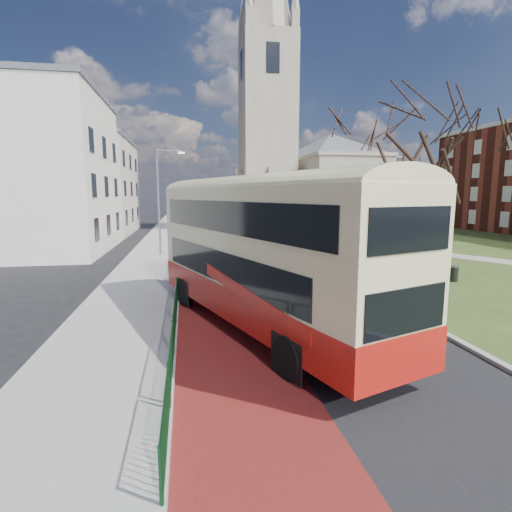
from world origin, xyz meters
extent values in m
plane|color=black|center=(0.00, 0.00, 0.00)|extent=(160.00, 160.00, 0.00)
cube|color=black|center=(1.50, 20.00, 0.01)|extent=(9.00, 120.00, 0.01)
cube|color=#591414|center=(-1.20, 20.00, 0.01)|extent=(3.40, 120.00, 0.01)
cube|color=gray|center=(-5.00, 20.00, 0.06)|extent=(4.00, 120.00, 0.12)
cube|color=#999993|center=(-3.00, 20.00, 0.07)|extent=(0.25, 120.00, 0.13)
cube|color=#999993|center=(6.10, 22.00, 0.07)|extent=(0.25, 80.00, 0.13)
cube|color=#314619|center=(26.00, 22.00, 0.02)|extent=(40.00, 80.00, 0.04)
cylinder|color=#0C381A|center=(-2.95, 4.00, 1.10)|extent=(0.04, 24.00, 0.04)
cylinder|color=#0C381A|center=(-2.95, 4.00, 0.15)|extent=(0.04, 24.00, 0.04)
cube|color=gray|center=(8.00, 38.00, 12.00)|extent=(6.50, 6.50, 24.00)
cone|color=gray|center=(5.27, 40.73, 27.80)|extent=(1.10, 1.10, 3.60)
cone|color=gray|center=(10.73, 40.73, 27.80)|extent=(1.10, 1.10, 3.60)
cube|color=gray|center=(16.50, 38.00, 4.50)|extent=(9.00, 18.00, 9.00)
pyramid|color=#565960|center=(16.50, 38.00, 12.60)|extent=(9.00, 18.00, 3.60)
cube|color=silver|center=(-14.00, 22.00, 6.25)|extent=(10.00, 14.00, 12.50)
cube|color=#565960|center=(-14.00, 22.00, 12.75)|extent=(10.30, 14.30, 0.50)
cube|color=#BBB49E|center=(-14.00, 38.00, 5.50)|extent=(10.00, 16.00, 11.00)
cube|color=#565960|center=(-14.00, 38.00, 11.25)|extent=(10.30, 16.30, 0.50)
cylinder|color=gray|center=(-4.50, 18.00, 4.12)|extent=(0.16, 0.16, 8.00)
cylinder|color=gray|center=(-3.60, 18.00, 8.02)|extent=(1.80, 0.10, 0.10)
cube|color=silver|center=(-2.70, 18.00, 7.87)|extent=(0.50, 0.18, 0.12)
cube|color=#A2150F|center=(0.08, -0.07, 1.16)|extent=(6.89, 12.71, 1.13)
cube|color=beige|center=(0.08, -0.07, 3.36)|extent=(6.84, 12.64, 3.29)
cube|color=black|center=(-1.38, -0.22, 2.35)|extent=(3.47, 9.65, 1.08)
cube|color=black|center=(1.31, 0.73, 2.35)|extent=(3.47, 9.65, 1.08)
cube|color=black|center=(-1.26, -0.54, 4.04)|extent=(3.81, 10.59, 1.02)
cube|color=black|center=(1.42, 0.41, 4.04)|extent=(3.81, 10.59, 1.02)
cube|color=black|center=(-2.00, 5.78, 2.35)|extent=(2.42, 0.93, 1.19)
cube|color=black|center=(-2.00, 5.78, 4.04)|extent=(2.42, 0.93, 1.02)
cube|color=orange|center=(-2.00, 5.78, 4.69)|extent=(1.94, 0.77, 0.34)
cylinder|color=black|center=(-2.59, 3.48, 0.59)|extent=(0.71, 1.22, 1.18)
cylinder|color=black|center=(-0.09, 4.37, 0.59)|extent=(0.71, 1.22, 1.18)
cylinder|color=black|center=(0.08, -4.03, 0.59)|extent=(0.71, 1.22, 1.18)
cylinder|color=black|center=(2.58, -3.15, 0.59)|extent=(0.71, 1.22, 1.18)
cylinder|color=black|center=(10.58, 7.19, 2.16)|extent=(0.51, 0.51, 4.24)
cylinder|color=black|center=(19.13, 24.59, 1.65)|extent=(0.53, 0.53, 3.22)
cylinder|color=black|center=(11.89, 5.72, 0.45)|extent=(0.66, 0.66, 0.81)
cylinder|color=gray|center=(11.89, 5.72, 0.88)|extent=(0.70, 0.70, 0.05)
camera|label=1|loc=(-2.48, -13.55, 4.78)|focal=28.00mm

